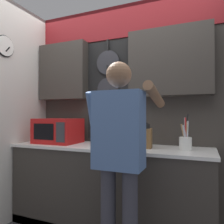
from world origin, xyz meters
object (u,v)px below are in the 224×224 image
Objects in this scene: microwave at (58,131)px; utensil_crock at (185,142)px; person at (119,146)px; knife_block at (146,138)px.

utensil_crock is at bearing 0.09° from microwave.
microwave is at bearing 150.61° from person.
person reaches higher than microwave.
knife_block is 0.82× the size of utensil_crock.
knife_block is at bearing 82.32° from person.
microwave is at bearing -179.97° from knife_block.
person is (-0.45, -0.56, 0.01)m from utensil_crock.
knife_block is at bearing -179.75° from utensil_crock.
person reaches higher than knife_block.
microwave is 1.14m from person.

